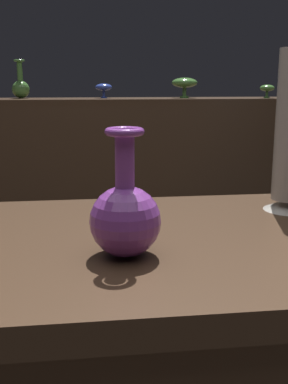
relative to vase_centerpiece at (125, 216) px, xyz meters
name	(u,v)px	position (x,y,z in m)	size (l,w,h in m)	color
back_display_shelf	(106,175)	(0.08, 2.29, -0.38)	(2.60, 0.40, 0.99)	#382619
vase_centerpiece	(125,216)	(0.00, 0.00, 0.00)	(0.12, 0.12, 0.22)	#7A388E
shelf_vase_center	(104,88)	(0.08, 2.37, 0.19)	(0.11, 0.11, 0.09)	#2D429E
shelf_vase_left	(21,87)	(-0.44, 2.36, 0.19)	(0.11, 0.11, 0.24)	#477A38
shelf_vase_right	(185,83)	(0.60, 2.33, 0.21)	(0.17, 0.17, 0.13)	#477A38
shelf_vase_far_right	(267,88)	(1.12, 2.23, 0.18)	(0.09, 0.09, 0.08)	#477A38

